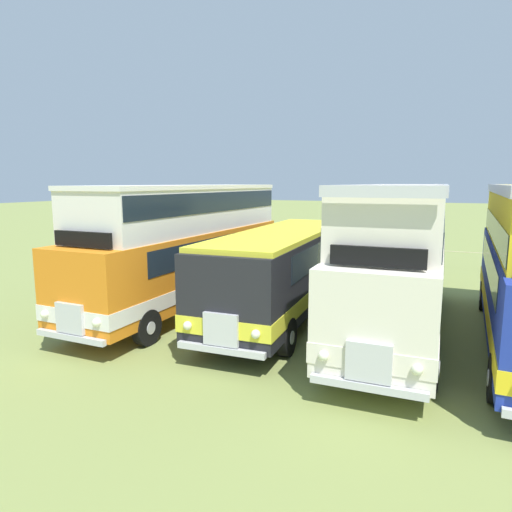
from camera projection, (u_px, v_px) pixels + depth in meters
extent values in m
cube|color=orange|center=(186.00, 262.00, 16.58)|extent=(2.73, 10.98, 2.30)
cube|color=white|center=(187.00, 278.00, 16.67)|extent=(2.77, 11.02, 0.44)
cube|color=#19232D|center=(192.00, 244.00, 16.84)|extent=(2.71, 8.58, 0.76)
cube|color=#19232D|center=(70.00, 270.00, 11.61)|extent=(2.20, 0.15, 0.90)
cube|color=silver|center=(70.00, 318.00, 11.71)|extent=(0.90, 0.14, 0.80)
cube|color=silver|center=(70.00, 337.00, 11.76)|extent=(2.30, 0.19, 0.16)
sphere|color=#EAEACC|center=(96.00, 323.00, 11.34)|extent=(0.22, 0.22, 0.22)
sphere|color=#EAEACC|center=(45.00, 314.00, 12.07)|extent=(0.22, 0.22, 0.22)
cube|color=white|center=(189.00, 210.00, 16.50)|extent=(2.61, 10.08, 1.50)
cube|color=white|center=(188.00, 187.00, 16.37)|extent=(2.67, 10.18, 0.14)
cube|color=#19232D|center=(189.00, 201.00, 16.45)|extent=(2.65, 9.98, 0.68)
cube|color=black|center=(83.00, 239.00, 11.93)|extent=(1.90, 0.16, 0.40)
cylinder|color=black|center=(147.00, 327.00, 12.82)|extent=(0.30, 1.05, 1.04)
cylinder|color=silver|center=(151.00, 328.00, 12.76)|extent=(0.03, 0.36, 0.36)
cylinder|color=black|center=(85.00, 318.00, 13.75)|extent=(0.30, 1.05, 1.04)
cylinder|color=silver|center=(82.00, 317.00, 13.81)|extent=(0.03, 0.36, 0.36)
cylinder|color=black|center=(256.00, 277.00, 19.60)|extent=(0.30, 1.05, 1.04)
cylinder|color=silver|center=(259.00, 278.00, 19.54)|extent=(0.03, 0.36, 0.36)
cylinder|color=black|center=(210.00, 273.00, 20.53)|extent=(0.30, 1.05, 1.04)
cylinder|color=silver|center=(207.00, 273.00, 20.59)|extent=(0.03, 0.36, 0.36)
cube|color=black|center=(284.00, 268.00, 15.34)|extent=(2.87, 10.01, 2.30)
cube|color=yellow|center=(284.00, 286.00, 15.44)|extent=(2.91, 10.05, 0.44)
cube|color=#19232D|center=(288.00, 249.00, 15.61)|extent=(2.81, 7.62, 0.76)
cube|color=#19232D|center=(222.00, 278.00, 10.72)|extent=(2.20, 0.18, 0.90)
cube|color=silver|center=(221.00, 330.00, 10.81)|extent=(0.90, 0.15, 0.80)
cube|color=silver|center=(220.00, 350.00, 10.87)|extent=(2.30, 0.23, 0.16)
sphere|color=#EAEACC|center=(256.00, 334.00, 10.49)|extent=(0.22, 0.22, 0.22)
sphere|color=#EAEACC|center=(187.00, 326.00, 11.12)|extent=(0.22, 0.22, 0.22)
cube|color=yellow|center=(284.00, 233.00, 15.14)|extent=(2.81, 9.61, 0.14)
cylinder|color=black|center=(287.00, 337.00, 12.02)|extent=(0.32, 1.05, 1.04)
cylinder|color=silver|center=(292.00, 338.00, 11.97)|extent=(0.03, 0.36, 0.36)
cylinder|color=black|center=(209.00, 327.00, 12.83)|extent=(0.32, 1.05, 1.04)
cylinder|color=silver|center=(205.00, 327.00, 12.89)|extent=(0.03, 0.36, 0.36)
cylinder|color=black|center=(335.00, 286.00, 18.04)|extent=(0.32, 1.05, 1.04)
cylinder|color=silver|center=(339.00, 286.00, 17.99)|extent=(0.03, 0.36, 0.36)
cylinder|color=black|center=(280.00, 281.00, 18.85)|extent=(0.32, 1.05, 1.04)
cylinder|color=silver|center=(277.00, 281.00, 18.90)|extent=(0.03, 0.36, 0.36)
cube|color=silver|center=(398.00, 277.00, 13.99)|extent=(2.61, 11.41, 2.30)
cube|color=silver|center=(397.00, 296.00, 14.08)|extent=(2.65, 11.45, 0.44)
cube|color=#19232D|center=(400.00, 256.00, 14.25)|extent=(2.62, 9.01, 0.76)
cube|color=#19232D|center=(372.00, 299.00, 8.75)|extent=(2.20, 0.12, 0.90)
cube|color=silver|center=(369.00, 362.00, 8.85)|extent=(0.90, 0.13, 0.80)
cube|color=silver|center=(367.00, 387.00, 8.90)|extent=(2.30, 0.16, 0.16)
sphere|color=#EAEACC|center=(417.00, 370.00, 8.50)|extent=(0.22, 0.22, 0.22)
sphere|color=#EAEACC|center=(323.00, 356.00, 9.18)|extent=(0.22, 0.22, 0.22)
cube|color=silver|center=(402.00, 215.00, 13.91)|extent=(2.50, 10.51, 1.50)
cube|color=silver|center=(380.00, 192.00, 8.82)|extent=(2.40, 0.12, 0.24)
cube|color=silver|center=(414.00, 187.00, 18.10)|extent=(2.40, 0.12, 0.24)
cube|color=silver|center=(446.00, 189.00, 13.33)|extent=(0.20, 10.48, 0.24)
cube|color=silver|center=(364.00, 188.00, 14.23)|extent=(0.20, 10.48, 0.24)
cube|color=#19232D|center=(402.00, 224.00, 13.96)|extent=(2.54, 10.41, 0.64)
cube|color=black|center=(377.00, 257.00, 9.07)|extent=(1.90, 0.14, 0.40)
cylinder|color=black|center=(432.00, 368.00, 10.01)|extent=(0.29, 1.04, 1.04)
cylinder|color=silver|center=(439.00, 369.00, 9.95)|extent=(0.02, 0.36, 0.36)
cylinder|color=black|center=(330.00, 353.00, 10.88)|extent=(0.29, 1.04, 1.04)
cylinder|color=silver|center=(324.00, 352.00, 10.93)|extent=(0.02, 0.36, 0.36)
cylinder|color=black|center=(438.00, 290.00, 17.29)|extent=(0.29, 1.04, 1.04)
cylinder|color=silver|center=(442.00, 290.00, 17.23)|extent=(0.02, 0.36, 0.36)
cylinder|color=black|center=(376.00, 285.00, 18.16)|extent=(0.29, 1.04, 1.04)
cylinder|color=silver|center=(372.00, 285.00, 18.21)|extent=(0.02, 0.36, 0.36)
cube|color=silver|center=(497.00, 189.00, 12.62)|extent=(0.42, 10.23, 0.24)
cylinder|color=black|center=(496.00, 379.00, 9.45)|extent=(0.31, 1.05, 1.04)
cylinder|color=silver|center=(488.00, 378.00, 9.51)|extent=(0.03, 0.36, 0.36)
cylinder|color=black|center=(484.00, 296.00, 16.37)|extent=(0.31, 1.05, 1.04)
cylinder|color=silver|center=(480.00, 296.00, 16.43)|extent=(0.03, 0.36, 0.36)
cylinder|color=#8C704C|center=(247.00, 247.00, 28.97)|extent=(0.08, 0.08, 1.05)
cylinder|color=#8C704C|center=(392.00, 255.00, 25.51)|extent=(0.08, 0.08, 1.05)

